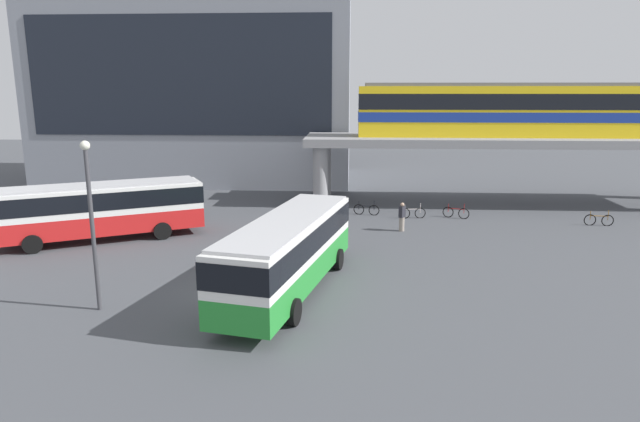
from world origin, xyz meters
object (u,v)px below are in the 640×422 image
(train, at_px, (519,109))
(bicycle_black, at_px, (366,210))
(pedestrian_walking_across, at_px, (402,218))
(station_building, at_px, (201,87))
(bus_secondary, at_px, (101,206))
(bus_main, at_px, (289,247))
(bicycle_red, at_px, (456,213))
(bicycle_silver, at_px, (412,213))
(bicycle_brown, at_px, (599,220))

(train, height_order, bicycle_black, train)
(train, bearing_deg, pedestrian_walking_across, -135.58)
(station_building, height_order, bus_secondary, station_building)
(bus_main, relative_size, bicycle_red, 6.86)
(station_building, relative_size, bus_main, 2.46)
(bus_main, bearing_deg, pedestrian_walking_across, 62.16)
(bicycle_red, height_order, bicycle_black, same)
(bicycle_black, height_order, pedestrian_walking_across, pedestrian_walking_across)
(bicycle_black, bearing_deg, bicycle_silver, -16.22)
(pedestrian_walking_across, bearing_deg, train, 44.42)
(train, relative_size, bus_main, 2.06)
(bus_secondary, bearing_deg, pedestrian_walking_across, 10.16)
(train, xyz_separation_m, bicycle_brown, (3.46, -6.77, -6.60))
(station_building, xyz_separation_m, bus_main, (11.64, -30.25, -6.63))
(bus_main, xyz_separation_m, bicycle_silver, (6.63, 14.08, -1.63))
(bicycle_brown, bearing_deg, bus_secondary, -170.14)
(bus_main, relative_size, bicycle_brown, 6.33)
(bicycle_black, bearing_deg, bus_secondary, -153.89)
(bus_main, relative_size, bicycle_silver, 6.36)
(bus_secondary, height_order, bicycle_red, bus_secondary)
(bus_main, xyz_separation_m, bicycle_red, (9.53, 14.37, -1.63))
(bus_main, distance_m, pedestrian_walking_across, 12.09)
(bus_secondary, xyz_separation_m, bicycle_red, (20.99, 6.79, -1.63))
(bicycle_red, bearing_deg, station_building, 143.13)
(bicycle_silver, relative_size, bicycle_black, 1.01)
(train, xyz_separation_m, bus_secondary, (-26.10, -11.90, -4.97))
(train, relative_size, bicycle_silver, 13.07)
(pedestrian_walking_across, bearing_deg, bus_main, -117.84)
(bus_main, bearing_deg, bicycle_silver, 64.79)
(train, xyz_separation_m, bicycle_black, (-11.04, -4.52, -6.60))
(train, distance_m, bicycle_black, 13.63)
(train, xyz_separation_m, bicycle_silver, (-8.01, -5.40, -6.60))
(bus_secondary, relative_size, bicycle_silver, 6.14)
(bicycle_black, bearing_deg, bicycle_red, -5.74)
(bicycle_red, height_order, pedestrian_walking_across, pedestrian_walking_across)
(bicycle_silver, bearing_deg, bus_secondary, -160.23)
(bicycle_black, xyz_separation_m, pedestrian_walking_across, (2.02, -4.32, 0.47))
(bicycle_brown, height_order, bicycle_black, same)
(bus_secondary, height_order, bicycle_black, bus_secondary)
(station_building, bearing_deg, pedestrian_walking_across, -48.64)
(train, distance_m, bicycle_silver, 11.70)
(bus_secondary, xyz_separation_m, bicycle_brown, (29.55, 5.13, -1.63))
(train, relative_size, bicycle_brown, 13.01)
(bus_secondary, bearing_deg, bicycle_red, 17.92)
(bicycle_silver, distance_m, bicycle_black, 3.15)
(bicycle_red, relative_size, pedestrian_walking_across, 0.94)
(bicycle_black, bearing_deg, station_building, 134.92)
(bus_main, bearing_deg, bicycle_brown, 35.09)
(train, bearing_deg, bus_main, -126.92)
(bus_secondary, bearing_deg, train, 24.52)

